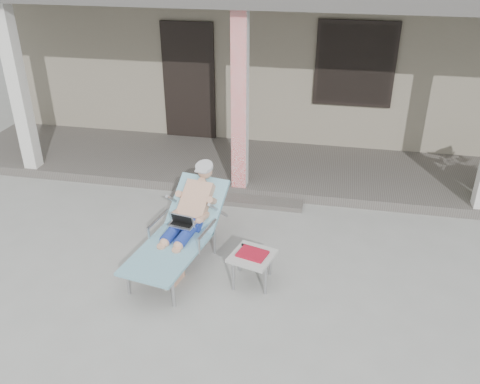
# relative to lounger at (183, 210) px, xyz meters

# --- Properties ---
(ground) EXTENTS (60.00, 60.00, 0.00)m
(ground) POSITION_rel_lounger_xyz_m (0.32, -0.28, -0.71)
(ground) COLOR #9E9E99
(ground) RESTS_ON ground
(house) EXTENTS (10.40, 5.40, 3.30)m
(house) POSITION_rel_lounger_xyz_m (0.32, 6.21, 0.96)
(house) COLOR gray
(house) RESTS_ON ground
(porch_deck) EXTENTS (10.00, 2.00, 0.15)m
(porch_deck) POSITION_rel_lounger_xyz_m (0.32, 2.72, -0.63)
(porch_deck) COLOR #605B56
(porch_deck) RESTS_ON ground
(porch_step) EXTENTS (2.00, 0.30, 0.07)m
(porch_step) POSITION_rel_lounger_xyz_m (0.32, 1.57, -0.67)
(porch_step) COLOR #605B56
(porch_step) RESTS_ON ground
(lounger) EXTENTS (0.96, 1.83, 1.15)m
(lounger) POSITION_rel_lounger_xyz_m (0.00, 0.00, 0.00)
(lounger) COLOR #B7B7BC
(lounger) RESTS_ON ground
(side_table) EXTENTS (0.57, 0.57, 0.41)m
(side_table) POSITION_rel_lounger_xyz_m (0.89, -0.30, -0.36)
(side_table) COLOR #B7B6B1
(side_table) RESTS_ON ground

